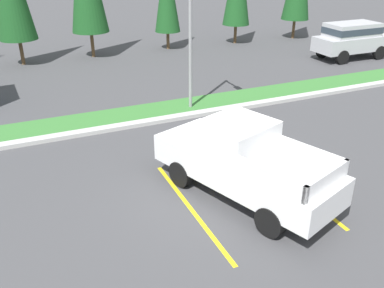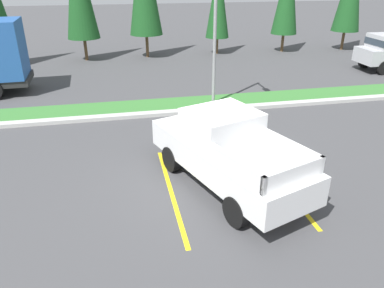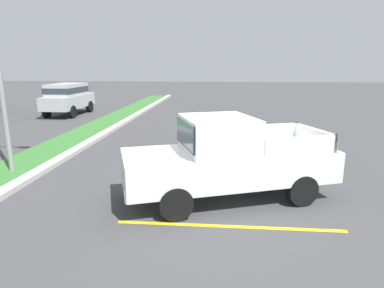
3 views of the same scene
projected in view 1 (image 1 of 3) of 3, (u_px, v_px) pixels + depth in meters
name	position (u px, v px, depth m)	size (l,w,h in m)	color
ground_plane	(219.00, 183.00, 12.01)	(120.00, 120.00, 0.00)	#424244
parking_line_near	(191.00, 208.00, 10.84)	(0.12, 4.80, 0.01)	yellow
parking_line_far	(289.00, 183.00, 11.98)	(0.12, 4.80, 0.01)	yellow
curb_strip	(160.00, 120.00, 16.09)	(56.00, 0.40, 0.15)	#B2B2AD
grass_median	(151.00, 112.00, 17.02)	(56.00, 1.80, 0.06)	#387533
pickup_truck_main	(243.00, 161.00, 10.99)	(3.54, 5.55, 2.10)	black
suv_distant	(352.00, 38.00, 24.49)	(4.61, 1.98, 2.10)	black
street_light	(192.00, 19.00, 15.77)	(0.24, 1.49, 6.23)	gray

